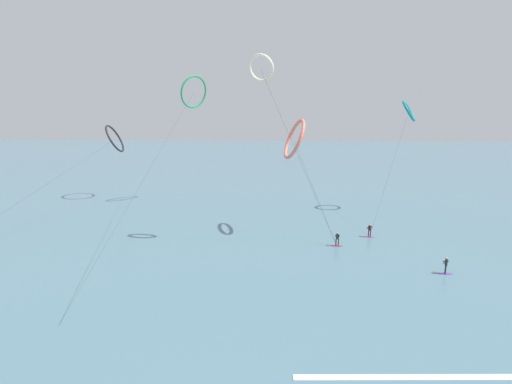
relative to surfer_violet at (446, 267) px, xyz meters
name	(u,v)px	position (x,y,z in m)	size (l,w,h in m)	color
sea_water	(270,163)	(-18.42, 82.79, -0.78)	(400.00, 200.00, 0.08)	slate
surfer_violet	(446,267)	(0.00, 0.00, 0.00)	(1.40, 0.67, 1.70)	purple
surfer_magenta	(370,231)	(-4.71, 11.01, 0.00)	(1.40, 0.73, 1.70)	#CC288E
surfer_crimson	(337,240)	(-9.33, 7.43, 0.00)	(1.40, 0.62, 1.70)	red
kite_teal	(409,111)	(3.80, 25.47, 14.98)	(10.32, 16.64, 17.51)	teal
kite_charcoal	(115,139)	(-45.89, 32.04, 10.14)	(4.03, 50.83, 13.51)	black
kite_ivory	(261,68)	(-18.44, 8.90, 19.60)	(10.88, 2.76, 22.02)	silver
kite_coral	(294,139)	(-14.37, 12.99, 11.43)	(6.83, 8.50, 14.86)	#EA7260
kite_emerald	(194,92)	(-30.69, 29.88, 18.16)	(4.58, 43.88, 21.73)	#199351
wave_crest_mid	(441,378)	(-6.72, -15.27, -0.76)	(17.58, 0.50, 0.12)	white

